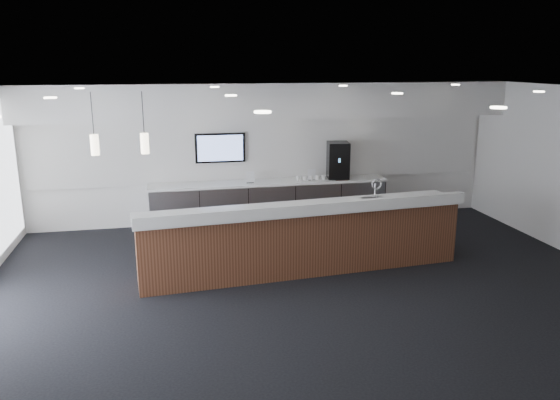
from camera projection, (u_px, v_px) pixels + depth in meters
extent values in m
plane|color=black|center=(313.00, 292.00, 8.33)|extent=(10.00, 10.00, 0.00)
cube|color=black|center=(317.00, 92.00, 7.59)|extent=(10.00, 8.00, 0.02)
cube|color=white|center=(266.00, 153.00, 11.76)|extent=(10.00, 0.02, 3.00)
cube|color=silver|center=(270.00, 100.00, 11.05)|extent=(10.00, 0.90, 0.70)
cube|color=silver|center=(267.00, 148.00, 11.70)|extent=(9.80, 0.06, 1.40)
cube|color=gray|center=(270.00, 204.00, 11.68)|extent=(5.00, 0.60, 0.90)
cube|color=white|center=(269.00, 182.00, 11.56)|extent=(5.06, 0.66, 0.05)
cylinder|color=silver|center=(175.00, 211.00, 10.97)|extent=(0.60, 0.02, 0.02)
cylinder|color=silver|center=(225.00, 208.00, 11.17)|extent=(0.60, 0.02, 0.02)
cylinder|color=silver|center=(272.00, 206.00, 11.36)|extent=(0.60, 0.02, 0.02)
cylinder|color=silver|center=(319.00, 203.00, 11.56)|extent=(0.60, 0.02, 0.02)
cylinder|color=silver|center=(363.00, 201.00, 11.75)|extent=(0.60, 0.02, 0.02)
cube|color=black|center=(220.00, 148.00, 11.44)|extent=(1.05, 0.07, 0.62)
cube|color=blue|center=(220.00, 148.00, 11.40)|extent=(0.95, 0.01, 0.54)
cylinder|color=#FFEDC6|center=(145.00, 143.00, 8.07)|extent=(0.12, 0.12, 0.30)
cylinder|color=#FFEDC6|center=(96.00, 144.00, 7.93)|extent=(0.12, 0.12, 0.30)
cube|color=#492918|center=(303.00, 240.00, 9.07)|extent=(5.42, 1.22, 1.05)
cube|color=white|center=(303.00, 208.00, 8.94)|extent=(5.51, 1.31, 0.06)
cube|color=white|center=(312.00, 209.00, 8.53)|extent=(5.44, 0.60, 0.18)
cylinder|color=silver|center=(375.00, 191.00, 9.36)|extent=(0.04, 0.04, 0.28)
torus|color=silver|center=(377.00, 184.00, 9.27)|extent=(0.19, 0.05, 0.19)
cube|color=black|center=(338.00, 160.00, 11.78)|extent=(0.52, 0.56, 0.78)
cube|color=silver|center=(341.00, 180.00, 11.62)|extent=(0.28, 0.12, 0.02)
cube|color=silver|center=(250.00, 177.00, 11.36)|extent=(0.18, 0.03, 0.24)
cube|color=silver|center=(312.00, 175.00, 11.62)|extent=(0.18, 0.03, 0.24)
imported|color=white|center=(342.00, 176.00, 11.79)|extent=(0.10, 0.10, 0.10)
imported|color=white|center=(336.00, 177.00, 11.76)|extent=(0.14, 0.14, 0.10)
imported|color=white|center=(330.00, 177.00, 11.73)|extent=(0.13, 0.13, 0.10)
imported|color=white|center=(324.00, 177.00, 11.70)|extent=(0.13, 0.13, 0.10)
imported|color=white|center=(317.00, 177.00, 11.68)|extent=(0.14, 0.14, 0.10)
imported|color=white|center=(311.00, 178.00, 11.65)|extent=(0.11, 0.11, 0.10)
imported|color=white|center=(305.00, 178.00, 11.62)|extent=(0.15, 0.15, 0.10)
imported|color=white|center=(298.00, 178.00, 11.59)|extent=(0.12, 0.12, 0.10)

